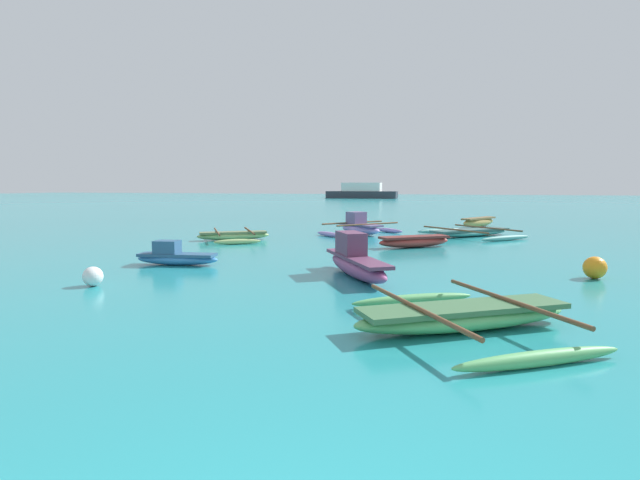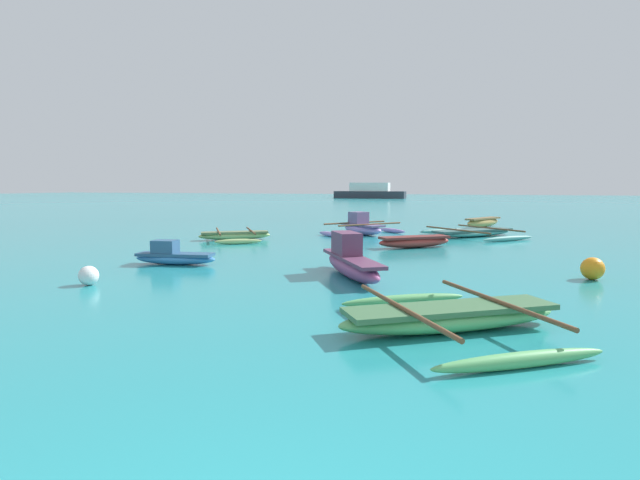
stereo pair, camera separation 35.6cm
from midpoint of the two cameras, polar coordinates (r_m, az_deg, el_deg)
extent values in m
ellipsoid|color=#AE8DDC|center=(22.12, 5.35, 1.24)|extent=(2.40, 2.17, 0.47)
cube|color=slate|center=(22.10, 5.35, 1.74)|extent=(2.23, 2.02, 0.08)
cube|color=slate|center=(22.32, 4.88, 2.56)|extent=(0.96, 0.96, 0.52)
cylinder|color=brown|center=(21.67, 6.24, 1.80)|extent=(2.18, 2.64, 0.07)
cylinder|color=brown|center=(22.54, 4.50, 1.99)|extent=(2.18, 2.64, 0.07)
ellipsoid|color=#AE8DDC|center=(23.19, 8.62, 1.09)|extent=(1.52, 1.30, 0.20)
ellipsoid|color=#AE8DDC|center=(21.15, 1.75, 0.66)|extent=(1.52, 1.30, 0.20)
ellipsoid|color=#A6342F|center=(17.75, 11.31, -0.21)|extent=(2.58, 2.19, 0.40)
cube|color=maroon|center=(17.73, 11.32, 0.30)|extent=(2.39, 2.04, 0.08)
ellipsoid|color=#5BAF65|center=(7.85, 15.97, -8.58)|extent=(3.38, 2.62, 0.38)
cube|color=#3F6D44|center=(7.81, 16.00, -7.53)|extent=(3.13, 2.44, 0.08)
cylinder|color=brown|center=(8.23, 20.77, -6.56)|extent=(1.86, 2.73, 0.07)
cylinder|color=brown|center=(7.42, 10.73, -7.65)|extent=(1.86, 2.73, 0.07)
ellipsoid|color=#5BAF65|center=(9.24, 10.69, -6.75)|extent=(2.10, 1.50, 0.20)
ellipsoid|color=#5BAF65|center=(6.61, 23.45, -12.48)|extent=(2.10, 1.50, 0.20)
ellipsoid|color=#A8C576|center=(20.14, -9.21, 0.49)|extent=(2.71, 2.00, 0.34)
cube|color=#69794E|center=(20.12, -9.21, 0.86)|extent=(2.50, 1.86, 0.08)
cylinder|color=brown|center=(20.18, -7.40, 1.07)|extent=(1.68, 2.60, 0.07)
cylinder|color=brown|center=(20.07, -11.04, 0.98)|extent=(1.68, 2.60, 0.07)
ellipsoid|color=#A8C576|center=(21.64, -9.54, 0.71)|extent=(1.57, 1.09, 0.20)
ellipsoid|color=#A8C576|center=(18.64, -8.81, -0.17)|extent=(1.57, 1.09, 0.20)
ellipsoid|color=tan|center=(27.42, 18.48, 1.92)|extent=(1.90, 2.83, 0.48)
cube|color=brown|center=(27.41, 18.49, 2.34)|extent=(1.77, 2.61, 0.08)
ellipsoid|color=#549C97|center=(22.13, 17.53, 0.76)|extent=(3.52, 3.56, 0.31)
cube|color=#3B625F|center=(22.12, 17.54, 1.06)|extent=(3.26, 3.30, 0.08)
cylinder|color=brown|center=(22.78, 19.22, 1.29)|extent=(2.74, 2.69, 0.07)
cylinder|color=brown|center=(21.47, 15.77, 1.12)|extent=(2.74, 2.69, 0.07)
ellipsoid|color=#549C97|center=(23.50, 14.30, 1.03)|extent=(2.00, 2.04, 0.20)
ellipsoid|color=#549C97|center=(20.85, 21.17, 0.16)|extent=(2.00, 2.04, 0.20)
ellipsoid|color=#3982C6|center=(14.22, -15.51, -2.07)|extent=(2.35, 0.94, 0.32)
cube|color=#2C5479|center=(14.20, -15.53, -1.60)|extent=(2.17, 0.89, 0.08)
cube|color=#2C5479|center=(14.30, -16.59, -0.71)|extent=(0.71, 0.59, 0.35)
ellipsoid|color=#974981|center=(11.85, 4.51, -3.08)|extent=(2.36, 3.25, 0.49)
cube|color=#5F3554|center=(11.82, 4.52, -2.09)|extent=(2.19, 3.00, 0.08)
cube|color=#5F3554|center=(12.18, 3.88, -0.36)|extent=(0.95, 1.09, 0.54)
sphere|color=orange|center=(13.18, 29.39, -2.86)|extent=(0.52, 0.52, 0.52)
sphere|color=white|center=(11.90, -24.15, -3.73)|extent=(0.43, 0.43, 0.43)
cube|color=#2D333D|center=(83.94, 5.82, 5.16)|extent=(11.81, 2.60, 1.18)
cube|color=white|center=(83.92, 5.83, 6.05)|extent=(6.49, 2.21, 1.42)
camera|label=1|loc=(0.18, -89.42, 0.06)|focal=28.00mm
camera|label=2|loc=(0.18, 90.58, -0.06)|focal=28.00mm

